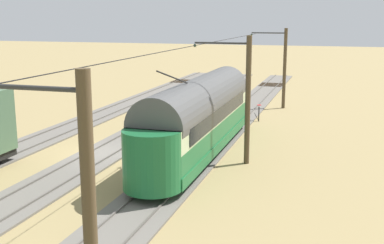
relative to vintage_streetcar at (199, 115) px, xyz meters
name	(u,v)px	position (x,y,z in m)	size (l,w,h in m)	color
ground_plane	(104,154)	(5.18, 1.39, -2.26)	(220.00, 220.00, 0.00)	#937F51
track_streetcar_siding	(193,159)	(0.00, 1.08, -2.20)	(2.80, 80.00, 0.18)	#666059
track_adjacent_siding	(106,152)	(5.18, 1.08, -2.20)	(2.80, 80.00, 0.18)	#666059
track_third_siding	(28,145)	(10.35, 1.08, -2.20)	(2.80, 80.00, 0.18)	#666059
vintage_streetcar	(199,115)	(0.00, 0.00, 0.00)	(2.65, 16.54, 5.20)	#196033
catenary_pole_foreground	(284,67)	(-2.75, -15.84, 1.24)	(3.06, 0.28, 6.65)	#4C3D28
catenary_pole_mid_near	(246,98)	(-2.75, 0.81, 1.24)	(3.06, 0.28, 6.65)	#4C3D28
catenary_pole_mid_far	(86,230)	(-2.75, 17.47, 1.24)	(3.06, 0.28, 6.65)	#4C3D28
overhead_wire_run	(200,45)	(-0.07, 0.04, 3.85)	(2.86, 37.31, 0.18)	black
switch_stand	(259,112)	(-1.73, -9.88, -1.56)	(0.50, 0.30, 1.24)	black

